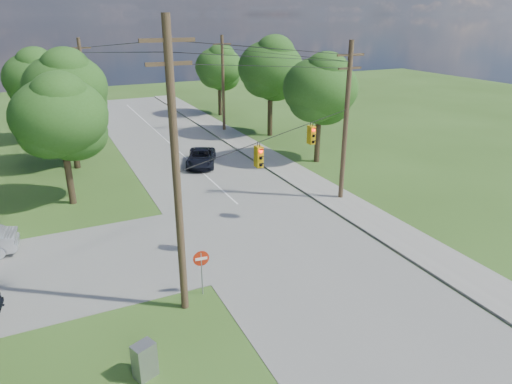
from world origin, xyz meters
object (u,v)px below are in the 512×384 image
pole_north_w (85,92)px  do_not_enter_sign (201,263)px  car_main_north (201,158)px  pole_sw (176,172)px  pole_north_e (223,83)px  pole_ne (346,121)px  control_cabinet (145,360)px

pole_north_w → do_not_enter_sign: (1.42, -29.00, -3.50)m
pole_north_w → car_main_north: pole_north_w is taller
pole_sw → pole_north_w: 29.62m
pole_sw → pole_north_e: 32.55m
pole_sw → do_not_enter_sign: 4.75m
pole_sw → pole_north_w: bearing=90.8°
pole_ne → control_cabinet: (-15.96, -10.97, -4.79)m
do_not_enter_sign → control_cabinet: bearing=-125.2°
pole_north_w → control_cabinet: size_ratio=7.35×
pole_ne → pole_north_e: pole_ne is taller
control_cabinet → pole_north_w: bearing=63.8°
pole_sw → car_main_north: (7.15, 18.75, -5.52)m
pole_north_e → car_main_north: 13.33m
car_main_north → control_cabinet: 24.12m
car_main_north → do_not_enter_sign: (-6.13, -18.15, 0.92)m
pole_sw → pole_ne: pole_sw is taller
pole_sw → car_main_north: pole_sw is taller
pole_ne → car_main_north: (-6.35, 11.15, -4.76)m
car_main_north → pole_north_w: bearing=147.9°
pole_sw → pole_north_w: size_ratio=1.20×
pole_sw → pole_north_e: bearing=65.5°
pole_north_w → do_not_enter_sign: pole_north_w is taller
pole_sw → pole_north_e: (13.50, 29.60, -1.10)m
pole_north_e → control_cabinet: bearing=-115.8°
pole_north_w → control_cabinet: bearing=-93.6°
pole_sw → control_cabinet: 6.94m
pole_north_w → pole_north_e: bearing=0.0°
pole_ne → car_main_north: bearing=119.7°
pole_north_e → pole_ne: bearing=-90.0°
pole_north_e → do_not_enter_sign: bearing=-113.3°
pole_north_e → control_cabinet: (-15.96, -32.97, -4.45)m
pole_north_w → control_cabinet: 33.33m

